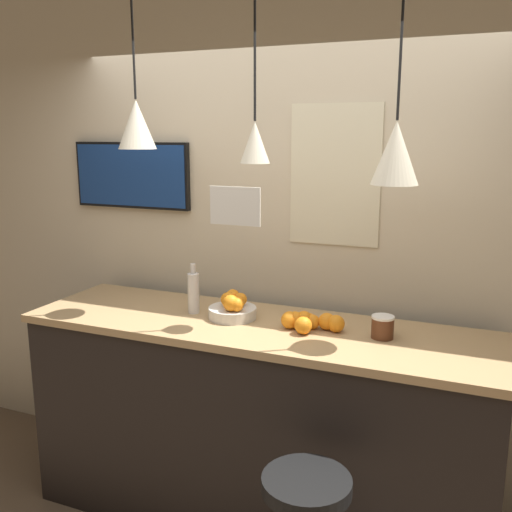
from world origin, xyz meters
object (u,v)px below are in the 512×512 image
(spread_jar, at_px, (383,327))
(fruit_bowl, at_px, (233,308))
(juice_bottle, at_px, (194,292))
(mounted_tv, at_px, (131,175))

(spread_jar, bearing_deg, fruit_bowl, -179.91)
(fruit_bowl, height_order, spread_jar, fruit_bowl)
(juice_bottle, bearing_deg, mounted_tv, 149.16)
(fruit_bowl, distance_m, juice_bottle, 0.24)
(fruit_bowl, bearing_deg, spread_jar, 0.09)
(fruit_bowl, xyz_separation_m, mounted_tv, (-0.84, 0.37, 0.64))
(juice_bottle, relative_size, mounted_tv, 0.34)
(juice_bottle, xyz_separation_m, spread_jar, (1.00, 0.00, -0.06))
(spread_jar, xyz_separation_m, mounted_tv, (-1.61, 0.37, 0.64))
(spread_jar, height_order, mounted_tv, mounted_tv)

